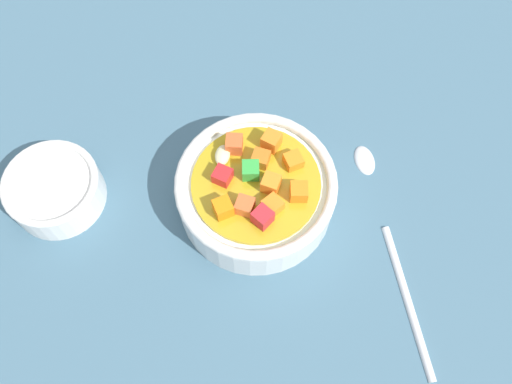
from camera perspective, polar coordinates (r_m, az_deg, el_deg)
ground_plane at (r=56.77cm, az=0.00°, el=-1.53°), size 140.00×140.00×2.00cm
soup_bowl_main at (r=53.31cm, az=0.00°, el=0.11°), size 15.47×15.47×6.46cm
spoon at (r=55.60cm, az=13.62°, el=-4.45°), size 23.53×9.34×0.89cm
side_bowl_small at (r=57.79cm, az=-20.15°, el=0.27°), size 9.42×9.42×3.92cm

